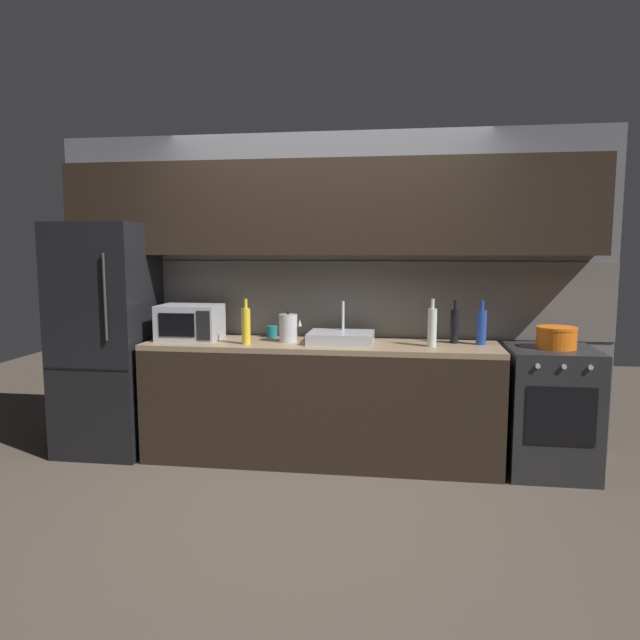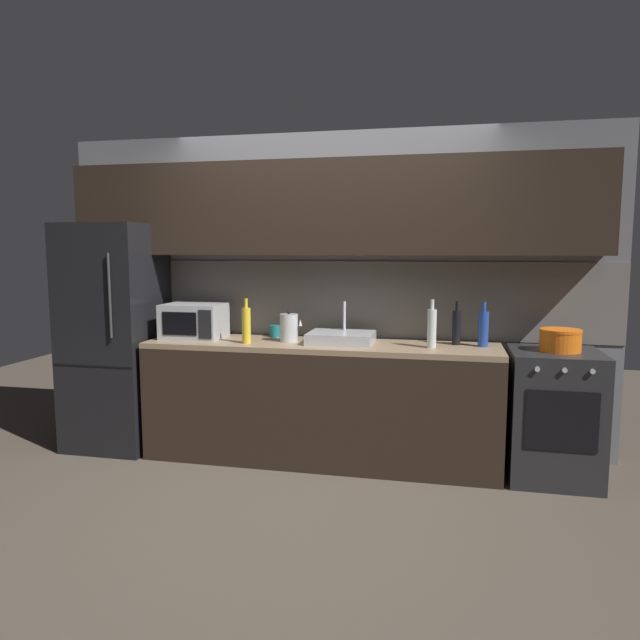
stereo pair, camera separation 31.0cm
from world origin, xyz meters
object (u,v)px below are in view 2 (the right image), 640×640
at_px(microwave, 194,321).
at_px(wine_bottle_yellow, 246,325).
at_px(cooking_pot, 560,340).
at_px(wine_bottle_dark, 457,327).
at_px(wine_bottle_clear, 432,328).
at_px(oven_range, 553,415).
at_px(wine_bottle_blue, 483,328).
at_px(kettle, 289,328).
at_px(mug_teal, 275,331).
at_px(refrigerator, 115,336).

height_order(microwave, wine_bottle_yellow, wine_bottle_yellow).
bearing_deg(cooking_pot, microwave, 179.61).
bearing_deg(microwave, wine_bottle_dark, 3.25).
bearing_deg(wine_bottle_clear, wine_bottle_yellow, -176.30).
xyz_separation_m(oven_range, wine_bottle_blue, (-0.48, 0.09, 0.58)).
distance_m(kettle, wine_bottle_yellow, 0.32).
distance_m(wine_bottle_blue, cooking_pot, 0.52).
bearing_deg(wine_bottle_blue, mug_teal, 175.28).
relative_size(microwave, wine_bottle_blue, 1.42).
bearing_deg(wine_bottle_clear, kettle, 176.78).
relative_size(wine_bottle_blue, wine_bottle_yellow, 0.97).
distance_m(wine_bottle_dark, wine_bottle_blue, 0.19).
relative_size(wine_bottle_dark, wine_bottle_clear, 0.93).
bearing_deg(kettle, mug_teal, 130.24).
height_order(wine_bottle_blue, cooking_pot, wine_bottle_blue).
relative_size(mug_teal, cooking_pot, 0.33).
bearing_deg(wine_bottle_dark, wine_bottle_clear, -134.32).
bearing_deg(wine_bottle_yellow, wine_bottle_blue, 7.29).
distance_m(oven_range, kettle, 1.98).
xyz_separation_m(wine_bottle_blue, mug_teal, (-1.59, 0.13, -0.09)).
bearing_deg(cooking_pot, wine_bottle_clear, -177.02).
distance_m(wine_bottle_blue, mug_teal, 1.60).
relative_size(oven_range, wine_bottle_yellow, 2.69).
distance_m(oven_range, wine_bottle_dark, 0.90).
relative_size(refrigerator, cooking_pot, 6.52).
xyz_separation_m(wine_bottle_blue, wine_bottle_clear, (-0.36, -0.13, 0.01)).
bearing_deg(wine_bottle_blue, microwave, -178.23).
xyz_separation_m(microwave, wine_bottle_blue, (2.19, 0.07, -0.00)).
height_order(refrigerator, microwave, refrigerator).
relative_size(oven_range, wine_bottle_dark, 2.82).
bearing_deg(refrigerator, cooking_pot, 0.00).
distance_m(kettle, cooking_pot, 1.92).
bearing_deg(cooking_pot, oven_range, -176.47).
xyz_separation_m(refrigerator, cooking_pot, (3.38, 0.00, 0.08)).
bearing_deg(wine_bottle_yellow, kettle, 27.11).
relative_size(wine_bottle_blue, cooking_pot, 1.18).
xyz_separation_m(oven_range, wine_bottle_yellow, (-2.19, -0.13, 0.59)).
height_order(wine_bottle_clear, cooking_pot, wine_bottle_clear).
xyz_separation_m(wine_bottle_blue, cooking_pot, (0.51, -0.09, -0.06)).
distance_m(oven_range, wine_bottle_blue, 0.76).
height_order(oven_range, wine_bottle_blue, wine_bottle_blue).
height_order(wine_bottle_dark, mug_teal, wine_bottle_dark).
bearing_deg(wine_bottle_blue, cooking_pot, -9.66).
xyz_separation_m(oven_range, wine_bottle_clear, (-0.84, -0.04, 0.59)).
relative_size(wine_bottle_yellow, cooking_pot, 1.22).
bearing_deg(refrigerator, microwave, 1.55).
bearing_deg(mug_teal, wine_bottle_yellow, -108.21).
xyz_separation_m(wine_bottle_clear, mug_teal, (-1.23, 0.26, -0.10)).
bearing_deg(wine_bottle_yellow, microwave, 162.76).
bearing_deg(mug_teal, wine_bottle_clear, -12.02).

